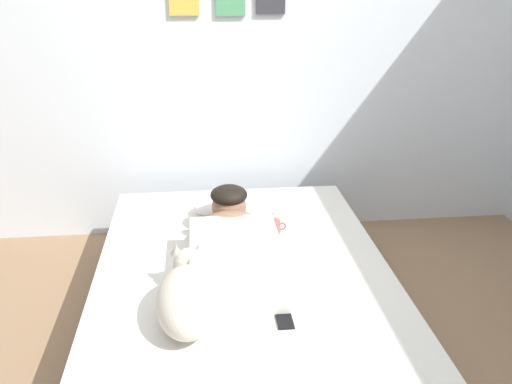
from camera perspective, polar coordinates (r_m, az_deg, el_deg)
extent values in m
plane|color=#8C6B4C|center=(2.73, -0.23, -17.19)|extent=(12.22, 12.22, 0.00)
cube|color=silver|center=(3.67, -2.81, 14.57)|extent=(4.11, 0.10, 2.50)
cube|color=gold|center=(3.57, -7.46, 19.08)|extent=(0.18, 0.02, 0.18)
cube|color=#4C9966|center=(3.58, -2.68, 19.16)|extent=(0.18, 0.02, 0.18)
cube|color=#4C4742|center=(2.91, -1.35, -12.18)|extent=(1.47, 2.00, 0.17)
cube|color=silver|center=(2.81, -1.39, -9.02)|extent=(1.42, 1.94, 0.20)
ellipsoid|color=white|center=(3.25, -1.75, -1.43)|extent=(0.52, 0.32, 0.11)
cube|color=silver|center=(2.58, -2.08, -7.18)|extent=(0.42, 0.64, 0.18)
ellipsoid|color=#8C664C|center=(2.88, -2.58, -3.54)|extent=(0.32, 0.20, 0.16)
sphere|color=#8C664C|center=(3.00, -2.80, -1.53)|extent=(0.19, 0.19, 0.19)
ellipsoid|color=black|center=(2.98, -2.82, -0.30)|extent=(0.20, 0.20, 0.10)
cylinder|color=#8C664C|center=(3.01, -4.65, -2.98)|extent=(0.23, 0.07, 0.14)
cylinder|color=#8C664C|center=(3.02, -0.85, -2.82)|extent=(0.23, 0.07, 0.14)
ellipsoid|color=beige|center=(2.30, -7.04, -11.03)|extent=(0.26, 0.48, 0.20)
sphere|color=beige|center=(2.52, -6.89, -7.42)|extent=(0.15, 0.15, 0.15)
cone|color=#A79F8E|center=(2.50, -8.24, -5.85)|extent=(0.05, 0.05, 0.05)
cone|color=#A79F8E|center=(2.50, -5.94, -5.76)|extent=(0.05, 0.05, 0.05)
cylinder|color=#D84C47|center=(3.03, 1.65, -3.60)|extent=(0.09, 0.09, 0.07)
torus|color=#D84C47|center=(3.04, 2.72, -3.55)|extent=(0.05, 0.01, 0.05)
cube|color=black|center=(2.35, 2.92, -12.95)|extent=(0.07, 0.14, 0.01)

